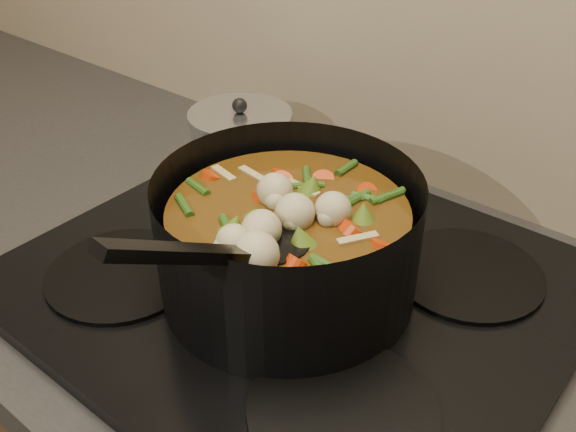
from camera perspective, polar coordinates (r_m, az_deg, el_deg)
The scene contains 3 objects.
stovetop at distance 0.78m, azimuth 0.59°, elevation -5.77°, with size 0.62×0.54×0.03m.
stockpot at distance 0.71m, azimuth -0.01°, elevation -2.25°, with size 0.36×0.43×0.21m.
saucepan at distance 0.95m, azimuth -4.17°, elevation 6.39°, with size 0.15×0.15×0.12m.
Camera 1 is at (0.37, 1.46, 1.41)m, focal length 40.00 mm.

